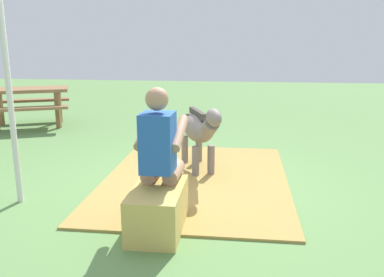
# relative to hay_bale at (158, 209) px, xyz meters

# --- Properties ---
(ground_plane) EXTENTS (24.00, 24.00, 0.00)m
(ground_plane) POSITION_rel_hay_bale_xyz_m (1.09, -0.19, -0.20)
(ground_plane) COLOR #608C4C
(hay_patch) EXTENTS (2.97, 2.20, 0.02)m
(hay_patch) POSITION_rel_hay_bale_xyz_m (1.38, -0.18, -0.19)
(hay_patch) COLOR #AD8C47
(hay_patch) RESTS_ON ground
(hay_bale) EXTENTS (0.78, 0.44, 0.41)m
(hay_bale) POSITION_rel_hay_bale_xyz_m (0.00, 0.00, 0.00)
(hay_bale) COLOR tan
(hay_bale) RESTS_ON ground
(person_seated) EXTENTS (0.67, 0.42, 1.29)m
(person_seated) POSITION_rel_hay_bale_xyz_m (0.16, -0.00, 0.49)
(person_seated) COLOR tan
(person_seated) RESTS_ON ground
(pony_standing) EXTENTS (1.28, 0.69, 0.92)m
(pony_standing) POSITION_rel_hay_bale_xyz_m (1.72, -0.19, 0.36)
(pony_standing) COLOR slate
(pony_standing) RESTS_ON ground
(tent_pole_left) EXTENTS (0.06, 0.06, 2.58)m
(tent_pole_left) POSITION_rel_hay_bale_xyz_m (0.49, 1.59, 1.08)
(tent_pole_left) COLOR silver
(tent_pole_left) RESTS_ON ground
(picnic_bench) EXTENTS (1.77, 1.88, 0.75)m
(picnic_bench) POSITION_rel_hay_bale_xyz_m (4.09, 3.38, 0.37)
(picnic_bench) COLOR olive
(picnic_bench) RESTS_ON ground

